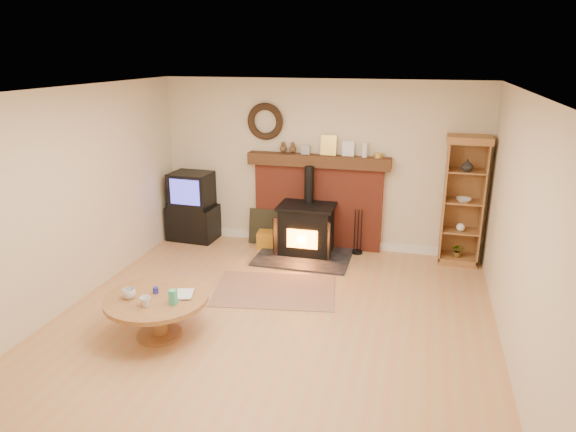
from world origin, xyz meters
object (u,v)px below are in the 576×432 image
(curio_cabinet, at_px, (463,201))
(tv_unit, at_px, (192,208))
(coffee_table, at_px, (157,304))
(wood_stove, at_px, (306,230))

(curio_cabinet, bearing_deg, tv_unit, -178.83)
(tv_unit, bearing_deg, coffee_table, -72.38)
(wood_stove, xyz_separation_m, curio_cabinet, (2.24, 0.28, 0.56))
(curio_cabinet, height_order, coffee_table, curio_cabinet)
(curio_cabinet, relative_size, coffee_table, 1.68)
(tv_unit, distance_m, curio_cabinet, 4.21)
(wood_stove, xyz_separation_m, tv_unit, (-1.96, 0.19, 0.16))
(wood_stove, distance_m, curio_cabinet, 2.32)
(tv_unit, relative_size, coffee_table, 1.00)
(tv_unit, height_order, coffee_table, tv_unit)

